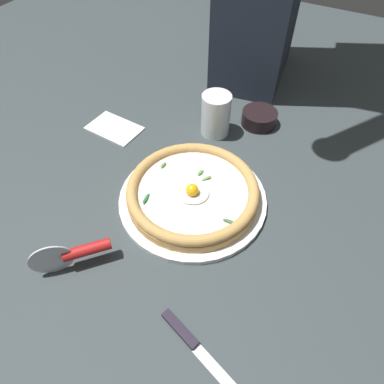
{
  "coord_description": "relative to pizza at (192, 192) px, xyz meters",
  "views": [
    {
      "loc": [
        0.25,
        -0.43,
        0.59
      ],
      "look_at": [
        0.02,
        -0.0,
        0.03
      ],
      "focal_mm": 32.38,
      "sensor_mm": 36.0,
      "label": 1
    }
  ],
  "objects": [
    {
      "name": "ground_plane",
      "position": [
        -0.02,
        0.0,
        -0.05
      ],
      "size": [
        2.4,
        2.4,
        0.03
      ],
      "primitive_type": "cube",
      "color": "#343D3F",
      "rests_on": "ground"
    },
    {
      "name": "pizza_plate",
      "position": [
        -0.0,
        0.0,
        -0.02
      ],
      "size": [
        0.32,
        0.32,
        0.01
      ],
      "primitive_type": "cylinder",
      "color": "white",
      "rests_on": "ground"
    },
    {
      "name": "pizza",
      "position": [
        0.0,
        0.0,
        0.0
      ],
      "size": [
        0.29,
        0.29,
        0.05
      ],
      "color": "tan",
      "rests_on": "pizza_plate"
    },
    {
      "name": "side_bowl",
      "position": [
        0.03,
        0.33,
        -0.01
      ],
      "size": [
        0.09,
        0.09,
        0.04
      ],
      "primitive_type": "cylinder",
      "color": "black",
      "rests_on": "ground"
    },
    {
      "name": "pizza_cutter",
      "position": [
        -0.11,
        -0.24,
        0.01
      ],
      "size": [
        0.11,
        0.12,
        0.08
      ],
      "color": "silver",
      "rests_on": "ground"
    },
    {
      "name": "table_knife",
      "position": [
        0.15,
        -0.27,
        -0.03
      ],
      "size": [
        0.22,
        0.09,
        0.01
      ],
      "color": "silver",
      "rests_on": "ground"
    },
    {
      "name": "drinking_glass",
      "position": [
        -0.06,
        0.24,
        0.02
      ],
      "size": [
        0.07,
        0.07,
        0.11
      ],
      "color": "silver",
      "rests_on": "ground"
    },
    {
      "name": "folded_napkin",
      "position": [
        -0.3,
        0.12,
        -0.03
      ],
      "size": [
        0.15,
        0.1,
        0.01
      ],
      "primitive_type": "cube",
      "rotation": [
        0.0,
        0.0,
        6.21
      ],
      "color": "white",
      "rests_on": "ground"
    }
  ]
}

